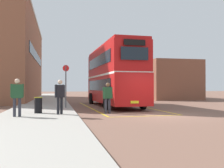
# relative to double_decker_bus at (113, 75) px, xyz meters

# --- Properties ---
(ground_plane) EXTENTS (135.60, 135.60, 0.00)m
(ground_plane) POSITION_rel_double_decker_bus_xyz_m (1.04, 7.22, -2.51)
(ground_plane) COLOR brown
(sidewalk_left) EXTENTS (4.00, 57.60, 0.14)m
(sidewalk_left) POSITION_rel_double_decker_bus_xyz_m (-5.46, 9.62, -2.44)
(sidewalk_left) COLOR #A39E93
(sidewalk_left) RESTS_ON ground
(brick_building_left) EXTENTS (5.87, 24.21, 10.27)m
(brick_building_left) POSITION_rel_double_decker_bus_xyz_m (-9.93, 14.15, 2.63)
(brick_building_left) COLOR brown
(brick_building_left) RESTS_ON ground
(depot_building_right) EXTENTS (6.27, 17.80, 4.86)m
(depot_building_right) POSITION_rel_double_decker_bus_xyz_m (9.64, 15.92, -0.08)
(depot_building_right) COLOR brown
(depot_building_right) RESTS_ON ground
(double_decker_bus) EXTENTS (3.09, 10.69, 4.75)m
(double_decker_bus) POSITION_rel_double_decker_bus_xyz_m (0.00, 0.00, 0.00)
(double_decker_bus) COLOR black
(double_decker_bus) RESTS_ON ground
(single_deck_bus) EXTENTS (3.53, 9.72, 3.02)m
(single_deck_bus) POSITION_rel_double_decker_bus_xyz_m (4.45, 14.94, -0.87)
(single_deck_bus) COLOR black
(single_deck_bus) RESTS_ON ground
(pedestrian_boarding) EXTENTS (0.59, 0.32, 1.81)m
(pedestrian_boarding) POSITION_rel_double_decker_bus_xyz_m (-1.59, -5.58, -1.45)
(pedestrian_boarding) COLOR #2D2D38
(pedestrian_boarding) RESTS_ON ground
(pedestrian_waiting_near) EXTENTS (0.60, 0.27, 1.80)m
(pedestrian_waiting_near) POSITION_rel_double_decker_bus_xyz_m (-6.35, -7.41, -1.32)
(pedestrian_waiting_near) COLOR #2D2D38
(pedestrian_waiting_near) RESTS_ON sidewalk_left
(pedestrian_waiting_far) EXTENTS (0.52, 0.50, 1.78)m
(pedestrian_waiting_far) POSITION_rel_double_decker_bus_xyz_m (-4.35, -6.76, -1.33)
(pedestrian_waiting_far) COLOR black
(pedestrian_waiting_far) RESTS_ON sidewalk_left
(litter_bin) EXTENTS (0.43, 0.43, 0.86)m
(litter_bin) POSITION_rel_double_decker_bus_xyz_m (-5.48, -5.89, -1.94)
(litter_bin) COLOR black
(litter_bin) RESTS_ON sidewalk_left
(bus_stop_sign) EXTENTS (0.44, 0.08, 2.93)m
(bus_stop_sign) POSITION_rel_double_decker_bus_xyz_m (-3.89, -2.34, -0.63)
(bus_stop_sign) COLOR #4C4C51
(bus_stop_sign) RESTS_ON sidewalk_left
(bay_marking_yellow) EXTENTS (4.58, 12.73, 0.01)m
(bay_marking_yellow) POSITION_rel_double_decker_bus_xyz_m (0.02, -1.96, -2.51)
(bay_marking_yellow) COLOR gold
(bay_marking_yellow) RESTS_ON ground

